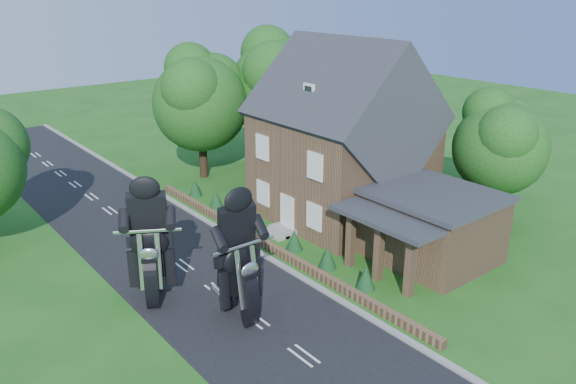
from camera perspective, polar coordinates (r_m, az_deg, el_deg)
ground at (r=23.32m, az=-3.30°, el=-12.86°), size 120.00×120.00×0.00m
road at (r=23.32m, az=-3.30°, el=-12.84°), size 7.00×80.00×0.02m
kerb at (r=25.25m, az=3.54°, el=-9.90°), size 0.30×80.00×0.12m
garden_wall at (r=28.96m, az=-2.16°, el=-5.37°), size 0.30×22.00×0.40m
house at (r=32.01m, az=5.60°, el=5.00°), size 9.54×8.64×10.24m
annex at (r=28.20m, az=14.16°, el=-3.26°), size 7.05×5.94×3.44m
tree_annex_side at (r=33.56m, az=21.01°, el=5.07°), size 5.64×5.20×7.48m
tree_house_right at (r=37.93m, az=9.63°, el=8.54°), size 6.51×6.00×8.40m
tree_behind_house at (r=41.47m, az=-0.51°, el=11.28°), size 7.81×7.20×10.08m
tree_behind_left at (r=39.00m, az=-8.49°, el=9.74°), size 6.94×6.40×9.16m
shrub_a at (r=25.41m, az=7.89°, el=-8.58°), size 0.90×0.90×1.10m
shrub_b at (r=26.97m, az=4.03°, el=-6.63°), size 0.90×0.90×1.10m
shrub_c at (r=28.65m, az=0.64°, el=-4.88°), size 0.90×0.90×1.10m
shrub_d at (r=32.34m, az=-4.99°, el=-1.92°), size 0.90×0.90×1.10m
shrub_e at (r=34.31m, az=-7.33°, el=-0.68°), size 0.90×0.90×1.10m
shrub_f at (r=36.35m, az=-9.42°, el=0.43°), size 0.90×0.90×1.10m
motorcycle_lead at (r=23.07m, az=-5.00°, el=-10.80°), size 0.50×1.84×1.71m
motorcycle_follow at (r=24.92m, az=-13.46°, el=-8.83°), size 1.32×1.80×1.69m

